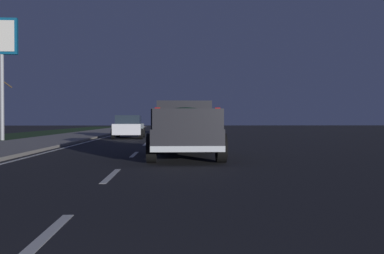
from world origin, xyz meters
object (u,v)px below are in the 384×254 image
at_px(pickup_truck, 184,127).
at_px(sedan_green, 176,125).
at_px(sedan_white, 129,127).
at_px(gas_price_sign, 2,48).

height_order(pickup_truck, sedan_green, pickup_truck).
xyz_separation_m(sedan_white, sedan_green, (10.58, -3.30, 0.00)).
distance_m(pickup_truck, sedan_white, 15.23).
xyz_separation_m(pickup_truck, gas_price_sign, (12.16, 10.68, 4.60)).
bearing_deg(pickup_truck, sedan_white, 12.55).
relative_size(sedan_white, gas_price_sign, 0.60).
height_order(pickup_truck, sedan_white, pickup_truck).
distance_m(pickup_truck, sedan_green, 25.44).
bearing_deg(sedan_white, pickup_truck, -167.45).
height_order(pickup_truck, gas_price_sign, gas_price_sign).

